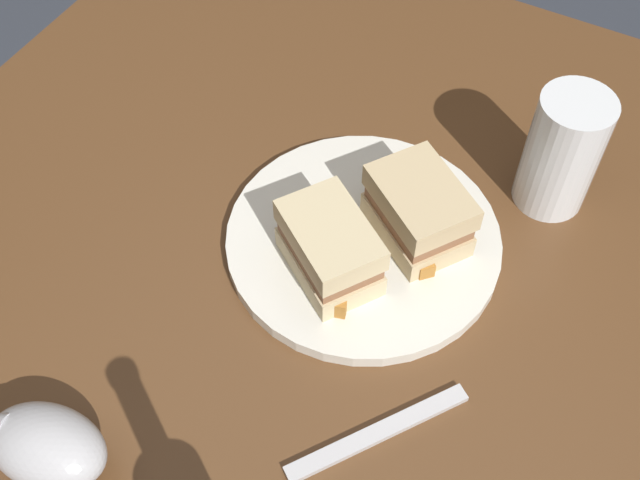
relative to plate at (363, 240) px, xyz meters
The scene contains 10 objects.
dining_table 0.38m from the plate, 42.27° to the right, with size 1.08×0.93×0.72m, color brown.
plate is the anchor object (origin of this frame).
sandwich_half_left 0.07m from the plate, 12.94° to the right, with size 0.12×0.13×0.07m.
sandwich_half_right 0.07m from the plate, 123.76° to the left, with size 0.12×0.13×0.07m.
potato_wedge_front 0.09m from the plate, ahead, with size 0.04×0.02×0.02m, color #AD702D.
potato_wedge_middle 0.06m from the plate, 13.18° to the left, with size 0.04×0.02×0.02m, color #AD702D.
potato_wedge_back 0.07m from the plate, 87.49° to the left, with size 0.04×0.02×0.02m, color #AD702D.
pint_glass 0.22m from the plate, 136.44° to the left, with size 0.08×0.08×0.14m.
gravy_boat 0.36m from the plate, 20.84° to the right, with size 0.08×0.12×0.07m.
fork 0.21m from the plate, 30.11° to the left, with size 0.18×0.02×0.01m, color silver.
Camera 1 is at (0.38, 0.25, 1.39)m, focal length 44.11 mm.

